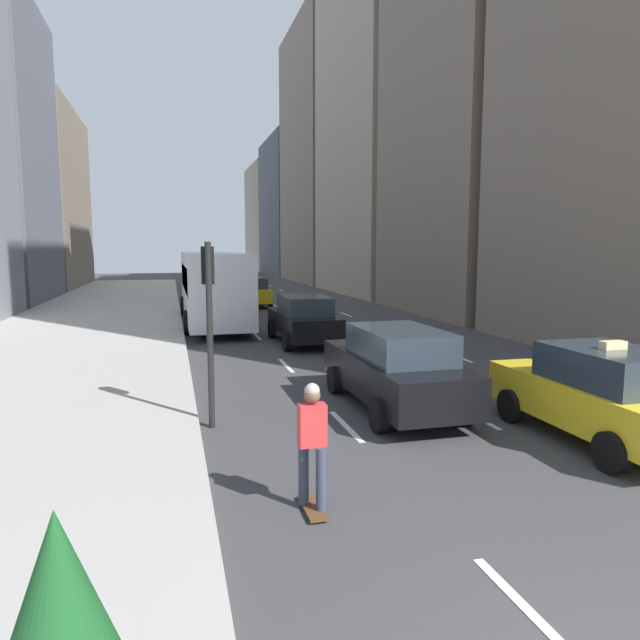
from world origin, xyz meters
TOP-DOWN VIEW (x-y plane):
  - sidewalk_left at (-7.00, 27.00)m, footprint 8.00×66.00m
  - lane_markings at (2.60, 23.00)m, footprint 5.72×56.00m
  - building_row_right at (12.00, 41.72)m, footprint 6.00×93.56m
  - taxi_lead at (1.20, 31.44)m, footprint 2.02×4.40m
  - taxi_second at (4.00, 6.02)m, footprint 2.02×4.40m
  - sedan_black_near at (1.20, 8.92)m, footprint 2.02×4.92m
  - sedan_silver_behind at (1.20, 17.76)m, footprint 2.02×4.83m
  - city_bus at (-1.61, 24.23)m, footprint 2.80×11.61m
  - skateboarder at (-1.71, 4.64)m, footprint 0.36×0.80m
  - traffic_light_pole at (-2.75, 8.69)m, footprint 0.24×0.42m

SIDE VIEW (x-z plane):
  - lane_markings at x=2.60m, z-range 0.00..0.01m
  - sidewalk_left at x=-7.00m, z-range 0.00..0.15m
  - taxi_lead at x=1.20m, z-range -0.05..1.82m
  - taxi_second at x=4.00m, z-range -0.05..1.82m
  - sedan_silver_behind at x=1.20m, z-range 0.02..1.77m
  - sedan_black_near at x=1.20m, z-range 0.01..1.81m
  - skateboarder at x=-1.71m, z-range 0.09..1.84m
  - city_bus at x=-1.61m, z-range 0.16..3.41m
  - traffic_light_pole at x=-2.75m, z-range 0.61..4.21m
  - building_row_right at x=12.00m, z-range -3.28..30.77m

